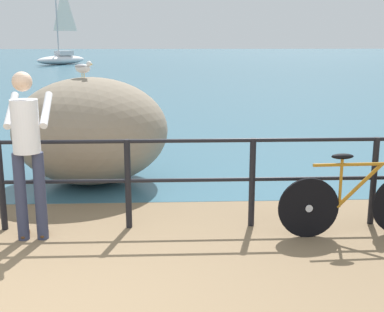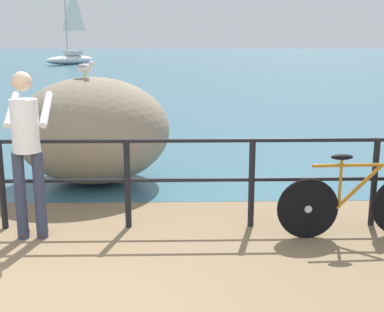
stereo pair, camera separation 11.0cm
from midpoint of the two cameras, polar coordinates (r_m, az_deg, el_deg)
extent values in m
cube|color=#846B4C|center=(23.54, -4.48, 7.77)|extent=(120.00, 120.00, 0.10)
cube|color=#38667A|center=(51.48, -2.87, 10.72)|extent=(120.00, 90.00, 0.01)
cylinder|color=black|center=(6.07, -19.91, -3.03)|extent=(0.07, 0.07, 1.02)
cylinder|color=black|center=(5.78, -6.65, -3.10)|extent=(0.07, 0.07, 1.02)
cylinder|color=black|center=(5.82, 7.18, -3.00)|extent=(0.07, 0.07, 1.02)
cylinder|color=black|center=(6.19, 20.09, -2.75)|extent=(0.07, 0.07, 1.02)
cylinder|color=black|center=(5.77, -13.70, 1.59)|extent=(9.78, 0.04, 0.04)
cylinder|color=black|center=(5.88, -13.46, -2.71)|extent=(9.78, 0.04, 0.04)
cylinder|color=black|center=(5.64, 13.29, -5.71)|extent=(0.66, 0.06, 0.66)
cylinder|color=#B7BCC6|center=(5.64, 13.29, -5.71)|extent=(0.08, 0.06, 0.08)
cylinder|color=#B27219|center=(5.69, 18.55, -0.96)|extent=(0.99, 0.08, 0.04)
cylinder|color=#B27219|center=(5.76, 18.62, -3.23)|extent=(0.50, 0.06, 0.50)
cylinder|color=#B27219|center=(5.67, 16.70, -3.01)|extent=(0.03, 0.03, 0.53)
ellipsoid|color=black|center=(5.60, 16.90, -0.11)|extent=(0.24, 0.11, 0.06)
cylinder|color=#333851|center=(5.71, -18.02, -4.25)|extent=(0.12, 0.12, 0.95)
ellipsoid|color=#513319|center=(5.91, -17.60, -8.11)|extent=(0.12, 0.27, 0.08)
cylinder|color=#333851|center=(5.67, -16.04, -4.23)|extent=(0.12, 0.12, 0.95)
ellipsoid|color=#513319|center=(5.87, -15.67, -8.12)|extent=(0.12, 0.27, 0.08)
cylinder|color=white|center=(5.52, -17.55, 3.22)|extent=(0.28, 0.28, 0.55)
sphere|color=beige|center=(5.47, -17.88, 7.92)|extent=(0.20, 0.20, 0.20)
cylinder|color=white|center=(5.77, -18.93, 4.90)|extent=(0.12, 0.52, 0.34)
cylinder|color=white|center=(5.70, -15.39, 5.05)|extent=(0.12, 0.52, 0.34)
ellipsoid|color=gray|center=(7.66, -10.57, 2.82)|extent=(2.25, 2.01, 1.55)
cylinder|color=gold|center=(7.56, -11.26, 8.83)|extent=(0.01, 0.01, 0.06)
cylinder|color=gold|center=(7.53, -11.49, 8.80)|extent=(0.01, 0.01, 0.06)
ellipsoid|color=white|center=(7.54, -11.41, 9.54)|extent=(0.28, 0.23, 0.13)
ellipsoid|color=#9E9EA3|center=(7.55, -11.53, 9.76)|extent=(0.27, 0.23, 0.06)
sphere|color=white|center=(7.46, -10.74, 10.07)|extent=(0.08, 0.08, 0.08)
cone|color=gold|center=(7.43, -10.44, 10.03)|extent=(0.06, 0.05, 0.02)
ellipsoid|color=white|center=(42.41, -13.34, 10.36)|extent=(3.93, 4.12, 0.70)
cube|color=silver|center=(42.56, -13.05, 11.10)|extent=(1.47, 1.50, 0.36)
cylinder|color=#B2B2B7|center=(42.26, -13.75, 13.66)|extent=(0.10, 0.10, 4.20)
pyramid|color=white|center=(42.76, -13.01, 15.80)|extent=(1.13, 1.22, 3.57)
camera|label=1|loc=(0.05, -89.48, 0.12)|focal=47.94mm
camera|label=2|loc=(0.05, 90.52, -0.12)|focal=47.94mm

